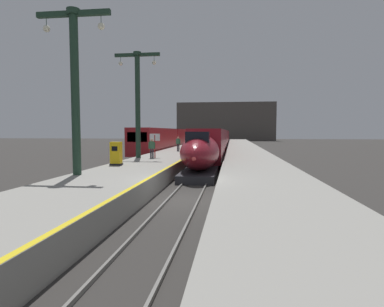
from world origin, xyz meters
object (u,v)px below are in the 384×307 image
rolling_suitcase (188,148)px  regional_train_adjacent (169,139)px  ticket_machine_yellow (116,154)px  passenger_near_edge (178,143)px  station_column_near (75,76)px  station_column_mid (138,95)px  departure_info_board (155,141)px  passenger_mid_platform (152,147)px  highspeed_train_main (219,139)px

rolling_suitcase → regional_train_adjacent: bearing=109.3°
ticket_machine_yellow → rolling_suitcase: bearing=80.7°
regional_train_adjacent → ticket_machine_yellow: (2.55, -31.34, -0.34)m
passenger_near_edge → ticket_machine_yellow: 15.94m
station_column_near → station_column_mid: bearing=90.0°
regional_train_adjacent → station_column_near: (2.20, -36.21, 4.16)m
regional_train_adjacent → departure_info_board: size_ratio=17.26×
passenger_near_edge → passenger_mid_platform: bearing=-93.2°
passenger_near_edge → ticket_machine_yellow: size_ratio=1.06×
highspeed_train_main → passenger_near_edge: 20.34m
regional_train_adjacent → passenger_near_edge: (4.16, -15.49, -0.09)m
passenger_near_edge → ticket_machine_yellow: passenger_near_edge is taller
regional_train_adjacent → passenger_mid_platform: bearing=-82.0°
passenger_near_edge → passenger_mid_platform: same height
station_column_mid → departure_info_board: bearing=6.8°
station_column_mid → passenger_mid_platform: size_ratio=5.44×
departure_info_board → regional_train_adjacent: bearing=98.4°
regional_train_adjacent → departure_info_board: regional_train_adjacent is taller
station_column_near → passenger_mid_platform: 11.46m
regional_train_adjacent → passenger_near_edge: size_ratio=21.66×
passenger_near_edge → departure_info_board: departure_info_board is taller
station_column_mid → passenger_near_edge: size_ratio=5.44×
station_column_mid → rolling_suitcase: station_column_mid is taller
highspeed_train_main → passenger_near_edge: (-3.94, -19.96, 0.07)m
station_column_mid → regional_train_adjacent: bearing=95.0°
regional_train_adjacent → ticket_machine_yellow: regional_train_adjacent is taller
highspeed_train_main → rolling_suitcase: size_ratio=77.81×
regional_train_adjacent → passenger_mid_platform: (3.60, -25.66, -0.09)m
ticket_machine_yellow → highspeed_train_main: bearing=81.2°
highspeed_train_main → station_column_mid: station_column_mid is taller
station_column_near → passenger_near_edge: station_column_near is taller
rolling_suitcase → ticket_machine_yellow: 16.64m
highspeed_train_main → passenger_mid_platform: highspeed_train_main is taller
regional_train_adjacent → highspeed_train_main: bearing=28.9°
station_column_near → station_column_mid: station_column_mid is taller
highspeed_train_main → station_column_near: station_column_near is taller
highspeed_train_main → regional_train_adjacent: (-8.10, -4.47, 0.16)m
passenger_near_edge → passenger_mid_platform: size_ratio=1.00×
ticket_machine_yellow → passenger_near_edge: bearing=84.2°
station_column_near → departure_info_board: size_ratio=4.08×
highspeed_train_main → station_column_near: 41.33m
highspeed_train_main → regional_train_adjacent: bearing=-151.1°
station_column_near → station_column_mid: size_ratio=0.94×
regional_train_adjacent → passenger_near_edge: regional_train_adjacent is taller
highspeed_train_main → station_column_mid: size_ratio=8.31×
station_column_mid → passenger_near_edge: station_column_mid is taller
rolling_suitcase → departure_info_board: bearing=-99.0°
passenger_mid_platform → rolling_suitcase: size_ratio=1.72×
highspeed_train_main → rolling_suitcase: highspeed_train_main is taller
passenger_mid_platform → ticket_machine_yellow: bearing=-100.5°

